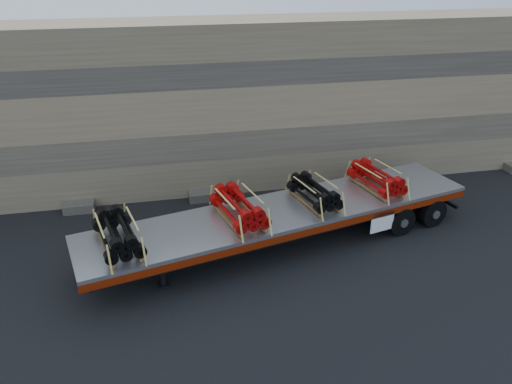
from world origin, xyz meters
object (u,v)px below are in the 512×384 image
(bundle_front, at_px, (118,235))
(bundle_midrear, at_px, (315,193))
(bundle_midfront, at_px, (239,208))
(bundle_rear, at_px, (377,179))
(trailer, at_px, (283,227))

(bundle_front, bearing_deg, bundle_midrear, -0.00)
(bundle_front, relative_size, bundle_midfront, 0.98)
(bundle_midrear, bearing_deg, bundle_midfront, 180.00)
(bundle_front, height_order, bundle_rear, bundle_front)
(bundle_front, distance_m, bundle_midfront, 3.94)
(bundle_front, xyz_separation_m, bundle_midrear, (6.65, 1.59, -0.03))
(bundle_midfront, bearing_deg, trailer, -0.00)
(bundle_midrear, bearing_deg, bundle_front, 180.00)
(bundle_front, relative_size, bundle_midrear, 1.09)
(bundle_front, height_order, bundle_midrear, bundle_front)
(bundle_midrear, distance_m, bundle_rear, 2.69)
(bundle_rear, bearing_deg, trailer, -180.00)
(trailer, height_order, bundle_midrear, bundle_midrear)
(bundle_midfront, relative_size, bundle_midrear, 1.12)
(trailer, distance_m, bundle_midfront, 2.03)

